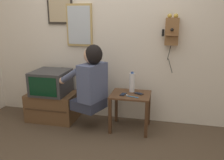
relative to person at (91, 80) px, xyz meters
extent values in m
plane|color=#4C3D2D|center=(0.16, -0.70, -0.71)|extent=(14.00, 14.00, 0.00)
cube|color=beige|center=(0.16, 0.48, 0.57)|extent=(6.80, 0.05, 2.55)
cube|color=#51331E|center=(0.51, 0.11, -0.21)|extent=(0.52, 0.44, 0.02)
cube|color=#452B1A|center=(0.28, -0.08, -0.46)|extent=(0.04, 0.04, 0.49)
cube|color=#452B1A|center=(0.75, -0.08, -0.46)|extent=(0.04, 0.04, 0.49)
cube|color=#452B1A|center=(0.28, 0.31, -0.46)|extent=(0.04, 0.04, 0.49)
cube|color=#452B1A|center=(0.75, 0.31, -0.46)|extent=(0.04, 0.04, 0.49)
cube|color=#2D3347|center=(-0.04, 0.01, -0.35)|extent=(0.47, 0.48, 0.14)
cube|color=#4C567A|center=(0.03, -0.01, -0.03)|extent=(0.34, 0.45, 0.49)
sphere|color=tan|center=(0.03, -0.01, 0.33)|extent=(0.22, 0.22, 0.22)
ellipsoid|color=black|center=(0.05, -0.02, 0.34)|extent=(0.28, 0.29, 0.25)
cylinder|color=#4C567A|center=(-0.26, -0.09, 0.06)|extent=(0.32, 0.18, 0.24)
cylinder|color=#4C567A|center=(-0.15, 0.23, 0.06)|extent=(0.32, 0.18, 0.24)
sphere|color=tan|center=(-0.39, -0.04, -0.03)|extent=(0.09, 0.09, 0.09)
sphere|color=tan|center=(-0.28, 0.28, -0.03)|extent=(0.09, 0.09, 0.09)
cube|color=brown|center=(-0.67, 0.17, -0.50)|extent=(0.71, 0.46, 0.41)
cube|color=#432E1C|center=(-0.67, -0.06, -0.48)|extent=(0.64, 0.01, 0.02)
cube|color=#38383A|center=(-0.67, 0.17, -0.12)|extent=(0.50, 0.49, 0.34)
cube|color=black|center=(-0.67, -0.08, -0.12)|extent=(0.41, 0.01, 0.27)
cube|color=brown|center=(1.00, 0.40, 0.61)|extent=(0.17, 0.11, 0.35)
cube|color=brown|center=(1.00, 0.32, 0.57)|extent=(0.16, 0.07, 0.03)
sphere|color=#B79338|center=(0.96, 0.39, 0.81)|extent=(0.06, 0.06, 0.06)
sphere|color=#B79338|center=(1.04, 0.39, 0.81)|extent=(0.06, 0.06, 0.06)
cone|color=black|center=(1.00, 0.30, 0.64)|extent=(0.04, 0.05, 0.04)
cylinder|color=black|center=(0.89, 0.40, 0.59)|extent=(0.03, 0.03, 0.09)
cylinder|color=black|center=(0.98, 0.38, 0.34)|extent=(0.04, 0.04, 0.22)
cylinder|color=black|center=(1.01, 0.39, 0.16)|extent=(0.07, 0.06, 0.19)
cube|color=#2D2823|center=(-0.59, 0.44, 0.92)|extent=(0.39, 0.02, 0.46)
cube|color=tan|center=(-0.59, 0.43, 0.92)|extent=(0.33, 0.01, 0.39)
cube|color=tan|center=(-0.30, 0.44, 0.68)|extent=(0.38, 0.03, 0.60)
cube|color=#B2BCC6|center=(-0.30, 0.42, 0.68)|extent=(0.34, 0.01, 0.54)
cube|color=black|center=(0.42, 0.06, -0.19)|extent=(0.08, 0.13, 0.01)
cube|color=black|center=(0.42, 0.06, -0.18)|extent=(0.07, 0.10, 0.00)
cube|color=black|center=(0.62, 0.14, -0.19)|extent=(0.14, 0.11, 0.01)
cube|color=black|center=(0.62, 0.14, -0.18)|extent=(0.11, 0.09, 0.00)
cylinder|color=silver|center=(0.52, 0.21, -0.07)|extent=(0.08, 0.08, 0.26)
cylinder|color=#2D4C8C|center=(0.52, 0.21, 0.07)|extent=(0.04, 0.04, 0.02)
cylinder|color=#338CD8|center=(0.55, -0.01, -0.19)|extent=(0.17, 0.05, 0.01)
cube|color=white|center=(0.48, 0.01, -0.18)|extent=(0.03, 0.02, 0.01)
camera|label=1|loc=(0.96, -2.87, 0.82)|focal=38.00mm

